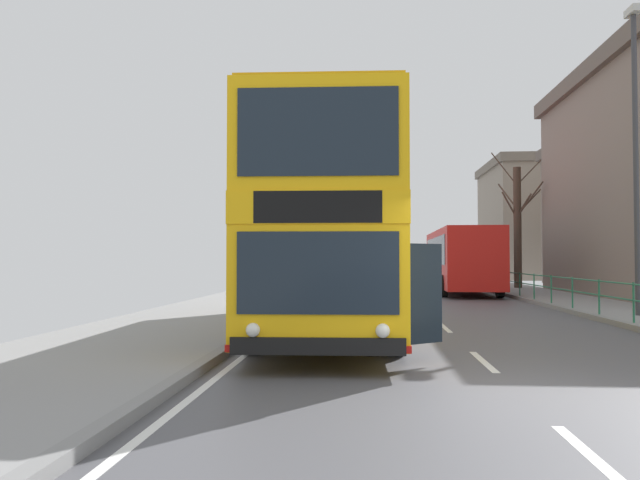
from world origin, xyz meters
TOP-DOWN VIEW (x-y plane):
  - ground at (-0.72, -0.00)m, footprint 15.80×140.00m
  - double_decker_bus_main at (-2.69, 6.06)m, footprint 3.48×10.43m
  - background_bus_far_lane at (2.72, 22.70)m, footprint 2.80×10.69m
  - pedestrian_railing_far_kerb at (4.45, 11.86)m, footprint 0.05×25.82m
  - street_lamp_far_side at (5.40, 9.53)m, footprint 0.28×0.60m
  - bare_tree_far_00 at (6.10, 25.34)m, footprint 2.99×3.09m
  - background_building_02 at (13.82, 44.98)m, footprint 11.01×11.07m

SIDE VIEW (x-z plane):
  - ground at x=-0.72m, z-range -0.06..0.14m
  - pedestrian_railing_far_kerb at x=4.45m, z-range 0.31..1.27m
  - background_bus_far_lane at x=2.72m, z-range 0.15..3.17m
  - double_decker_bus_main at x=-2.69m, z-range 0.10..4.42m
  - bare_tree_far_00 at x=6.10m, z-range -0.14..7.07m
  - background_building_02 at x=13.82m, z-range 0.03..9.85m
  - street_lamp_far_side at x=5.40m, z-range 0.76..9.12m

